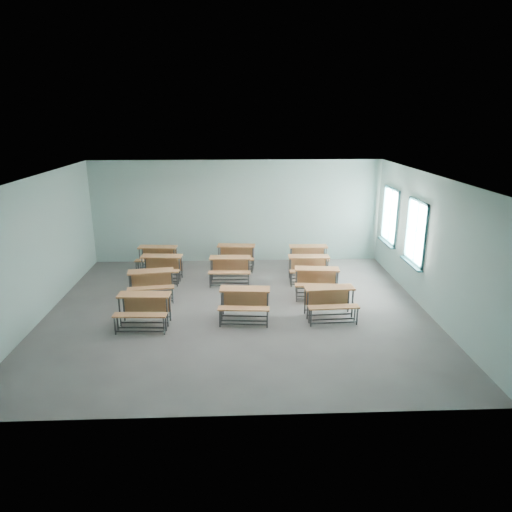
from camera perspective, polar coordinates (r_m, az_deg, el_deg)
The scene contains 12 objects.
room at distance 10.50m, azimuth -1.95°, elevation 1.23°, with size 9.04×8.04×3.24m.
desk_unit_r0c0 at distance 10.38m, azimuth -13.86°, elevation -6.04°, with size 1.18×0.82×0.71m.
desk_unit_r0c1 at distance 10.40m, azimuth -1.43°, elevation -5.46°, with size 1.20×0.85×0.71m.
desk_unit_r0c2 at distance 10.62m, azimuth 9.22°, elevation -5.22°, with size 1.18×0.82×0.71m.
desk_unit_r1c0 at distance 11.86m, azimuth -12.98°, elevation -3.01°, with size 1.24×0.92×0.71m.
desk_unit_r1c2 at distance 11.84m, azimuth 7.62°, elevation -2.76°, with size 1.21×0.88×0.71m.
desk_unit_r2c0 at distance 13.06m, azimuth -11.76°, elevation -1.06°, with size 1.19×0.85×0.71m.
desk_unit_r2c1 at distance 12.69m, azimuth -3.27°, elevation -1.26°, with size 1.17×0.81×0.71m.
desk_unit_r2c2 at distance 12.84m, azimuth 6.65°, elevation -1.13°, with size 1.17×0.80×0.71m.
desk_unit_r3c0 at distance 13.99m, azimuth -12.24°, elevation 0.13°, with size 1.20×0.85×0.71m.
desk_unit_r3c1 at distance 13.85m, azimuth -2.52°, elevation 0.34°, with size 1.21×0.88×0.71m.
desk_unit_r3c2 at distance 13.84m, azimuth 6.58°, elevation 0.23°, with size 1.16×0.79×0.71m.
Camera 1 is at (0.02, -10.07, 4.48)m, focal length 32.00 mm.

